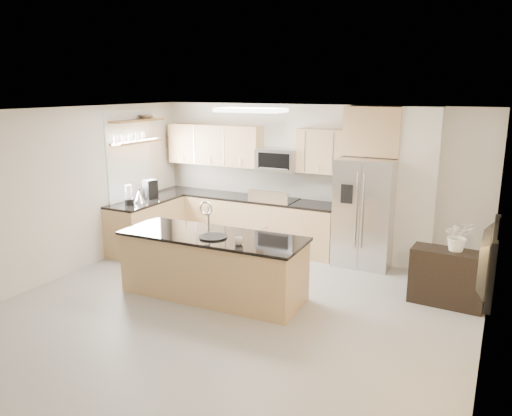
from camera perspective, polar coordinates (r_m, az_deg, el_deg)
The scene contains 26 objects.
floor at distance 6.53m, azimuth -3.98°, elevation -12.61°, with size 6.50×6.50×0.00m, color #9B9894.
ceiling at distance 5.87m, azimuth -4.40°, elevation 10.82°, with size 6.00×6.50×0.02m, color silver.
wall_back at distance 8.95m, azimuth 6.58°, elevation 3.33°, with size 6.00×0.02×2.60m, color beige.
wall_left at distance 8.00m, azimuth -22.96°, elevation 1.11°, with size 0.02×6.50×2.60m, color beige.
wall_right at distance 5.26m, azimuth 25.27°, elevation -5.23°, with size 0.02×6.50×2.60m, color beige.
back_counter at distance 9.33m, azimuth -1.32°, elevation -1.36°, with size 3.55×0.66×1.44m.
left_counter at distance 9.25m, azimuth -12.47°, elevation -1.90°, with size 0.66×1.50×0.92m.
range at distance 9.05m, azimuth 2.14°, elevation -1.84°, with size 0.76×0.64×1.14m.
upper_cabinets at distance 9.25m, azimuth -1.34°, elevation 7.04°, with size 3.50×0.33×0.75m.
microwave at distance 8.93m, azimuth 2.54°, elevation 5.53°, with size 0.76×0.40×0.40m.
refrigerator at distance 8.37m, azimuth 12.41°, elevation -0.48°, with size 0.92×0.78×1.78m.
partition_column at distance 8.36m, azimuth 17.99°, elevation 2.02°, with size 0.60×0.30×2.60m, color silver.
window at distance 9.21m, azimuth -14.31°, elevation 5.49°, with size 0.04×1.15×1.65m.
shelf_lower at distance 9.16m, azimuth -13.41°, elevation 7.40°, with size 0.30×1.20×0.04m, color brown.
shelf_upper at distance 9.13m, azimuth -13.54°, elevation 9.71°, with size 0.30×1.20×0.04m, color brown.
ceiling_fixture at distance 7.46m, azimuth -0.61°, elevation 11.13°, with size 1.00×0.50×0.06m, color white.
island at distance 7.07m, azimuth -4.92°, elevation -6.54°, with size 2.63×1.01×1.33m.
credenza at distance 7.28m, azimuth 21.03°, elevation -7.42°, with size 0.96×0.40×0.77m, color black.
cup at distance 6.47m, azimuth -2.00°, elevation -3.78°, with size 0.12×0.12×0.10m, color silver.
platter at distance 6.79m, azimuth -4.95°, elevation -3.31°, with size 0.39×0.39×0.02m, color black.
blender at distance 8.81m, azimuth -14.33°, elevation 1.32°, with size 0.15×0.15×0.35m.
kettle at distance 8.94m, azimuth -13.21°, elevation 1.33°, with size 0.21×0.21×0.27m.
coffee_maker at distance 9.27m, azimuth -12.00°, elevation 2.09°, with size 0.23×0.25×0.33m.
bowl at distance 9.35m, azimuth -12.42°, elevation 10.22°, with size 0.36×0.36×0.09m, color silver.
flower_vase at distance 7.09m, azimuth 22.19°, elevation -2.15°, with size 0.56×0.49×0.62m, color white.
television at distance 5.06m, azimuth 24.22°, elevation -5.26°, with size 1.08×0.14×0.62m, color black.
Camera 1 is at (3.03, -5.02, 2.88)m, focal length 35.00 mm.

